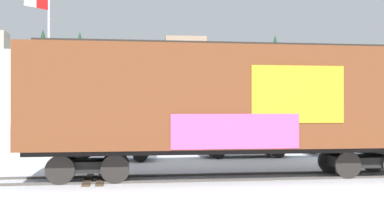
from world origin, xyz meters
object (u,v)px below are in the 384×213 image
Objects in this scene: flagpole at (44,49)px; parked_car_silver at (110,141)px; parked_car_black at (243,140)px; parked_car_white at (345,138)px; freight_car at (231,100)px.

flagpole is 1.92× the size of parked_car_silver.
parked_car_black is (9.61, -2.19, -4.52)m from flagpole.
flagpole is at bearing 167.19° from parked_car_black.
flagpole is 15.86m from parked_car_white.
parked_car_white is at bearing -0.52° from parked_car_black.
flagpole is at bearing 171.56° from parked_car_white.
flagpole is 1.89× the size of parked_car_black.
parked_car_silver reaches higher than parked_car_black.
flagpole is 6.00m from parked_car_silver.
flagpole is 10.84m from parked_car_black.
parked_car_silver is at bearing -177.23° from parked_car_black.
parked_car_white is at bearing 1.26° from parked_car_silver.
freight_car reaches higher than parked_car_white.
parked_car_white is (15.05, -2.23, -4.48)m from flagpole.
parked_car_silver is at bearing 119.90° from freight_car.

